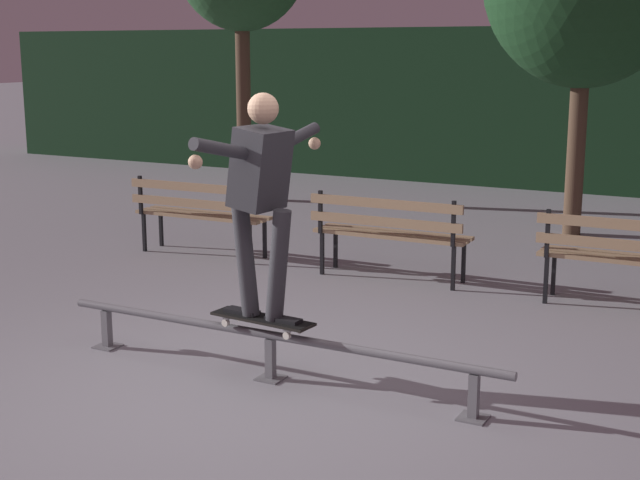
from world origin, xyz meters
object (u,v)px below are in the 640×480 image
at_px(grind_rail, 270,343).
at_px(park_bench_leftmost, 199,209).
at_px(park_bench_left_center, 389,228).
at_px(park_bench_right_center, 630,252).
at_px(skateboarder, 261,187).
at_px(skateboard, 262,319).

relative_size(grind_rail, park_bench_leftmost, 2.17).
distance_m(park_bench_left_center, park_bench_right_center, 2.31).
bearing_deg(park_bench_left_center, skateboarder, -83.65).
bearing_deg(skateboarder, park_bench_left_center, 96.35).
xyz_separation_m(skateboard, park_bench_right_center, (1.98, 2.93, 0.11)).
distance_m(park_bench_leftmost, park_bench_right_center, 4.61).
bearing_deg(grind_rail, park_bench_right_center, 56.74).
xyz_separation_m(park_bench_left_center, park_bench_right_center, (2.31, 0.00, 0.00)).
height_order(park_bench_left_center, park_bench_right_center, same).
bearing_deg(park_bench_left_center, grind_rail, -82.51).
height_order(grind_rail, skateboard, skateboard).
distance_m(skateboarder, park_bench_right_center, 3.63).
xyz_separation_m(grind_rail, park_bench_left_center, (-0.39, 2.93, 0.27)).
height_order(skateboarder, park_bench_leftmost, skateboarder).
height_order(skateboarder, park_bench_right_center, skateboarder).
height_order(grind_rail, skateboarder, skateboarder).
distance_m(grind_rail, park_bench_leftmost, 3.99).
height_order(skateboard, park_bench_right_center, park_bench_right_center).
relative_size(skateboard, skateboarder, 0.51).
height_order(grind_rail, park_bench_left_center, park_bench_left_center).
height_order(park_bench_leftmost, park_bench_left_center, same).
relative_size(grind_rail, park_bench_right_center, 2.17).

